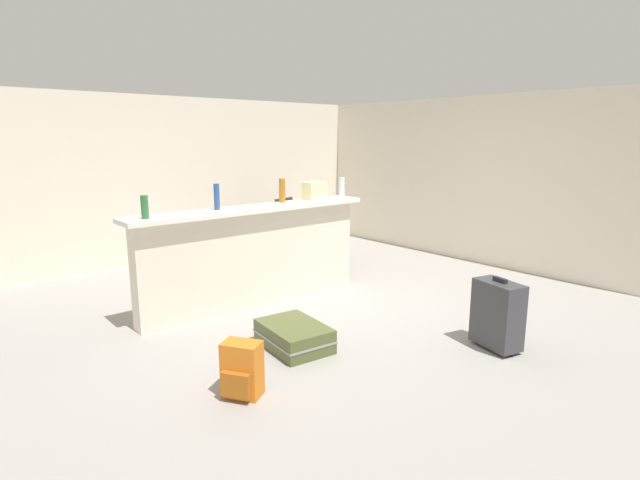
# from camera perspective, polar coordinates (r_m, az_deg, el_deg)

# --- Properties ---
(ground_plane) EXTENTS (13.00, 13.00, 0.05)m
(ground_plane) POSITION_cam_1_polar(r_m,az_deg,el_deg) (5.95, 0.10, -7.08)
(ground_plane) COLOR gray
(wall_back) EXTENTS (6.60, 0.10, 2.50)m
(wall_back) POSITION_cam_1_polar(r_m,az_deg,el_deg) (8.21, -13.97, 6.91)
(wall_back) COLOR silver
(wall_back) RESTS_ON ground_plane
(wall_right) EXTENTS (0.10, 6.00, 2.50)m
(wall_right) POSITION_cam_1_polar(r_m,az_deg,el_deg) (8.15, 15.31, 6.80)
(wall_right) COLOR silver
(wall_right) RESTS_ON ground_plane
(partition_half_wall) EXTENTS (2.80, 0.20, 1.08)m
(partition_half_wall) POSITION_cam_1_polar(r_m,az_deg,el_deg) (5.72, -7.43, -2.04)
(partition_half_wall) COLOR silver
(partition_half_wall) RESTS_ON ground_plane
(bar_countertop) EXTENTS (2.96, 0.40, 0.05)m
(bar_countertop) POSITION_cam_1_polar(r_m,az_deg,el_deg) (5.62, -7.58, 3.56)
(bar_countertop) COLOR white
(bar_countertop) RESTS_ON partition_half_wall
(bottle_green) EXTENTS (0.07, 0.07, 0.23)m
(bottle_green) POSITION_cam_1_polar(r_m,az_deg,el_deg) (5.01, -19.52, 3.60)
(bottle_green) COLOR #2D6B38
(bottle_green) RESTS_ON bar_countertop
(bottle_blue) EXTENTS (0.06, 0.06, 0.28)m
(bottle_blue) POSITION_cam_1_polar(r_m,az_deg,el_deg) (5.42, -11.79, 4.88)
(bottle_blue) COLOR #284C89
(bottle_blue) RESTS_ON bar_countertop
(bottle_amber) EXTENTS (0.08, 0.08, 0.29)m
(bottle_amber) POSITION_cam_1_polar(r_m,az_deg,el_deg) (5.93, -4.38, 5.70)
(bottle_amber) COLOR #9E661E
(bottle_amber) RESTS_ON bar_countertop
(bottle_clear) EXTENTS (0.07, 0.07, 0.26)m
(bottle_clear) POSITION_cam_1_polar(r_m,az_deg,el_deg) (6.35, 2.51, 6.02)
(bottle_clear) COLOR silver
(bottle_clear) RESTS_ON bar_countertop
(grocery_bag) EXTENTS (0.26, 0.18, 0.22)m
(grocery_bag) POSITION_cam_1_polar(r_m,az_deg,el_deg) (6.20, -0.62, 5.69)
(grocery_bag) COLOR beige
(grocery_bag) RESTS_ON bar_countertop
(dining_table) EXTENTS (1.10, 0.80, 0.74)m
(dining_table) POSITION_cam_1_polar(r_m,az_deg,el_deg) (7.71, -2.63, 2.43)
(dining_table) COLOR #4C331E
(dining_table) RESTS_ON ground_plane
(dining_chair_near_partition) EXTENTS (0.45, 0.45, 0.93)m
(dining_chair_near_partition) POSITION_cam_1_polar(r_m,az_deg,el_deg) (7.34, -0.15, 0.92)
(dining_chair_near_partition) COLOR #4C331E
(dining_chair_near_partition) RESTS_ON ground_plane
(dining_chair_far_side) EXTENTS (0.48, 0.48, 0.93)m
(dining_chair_far_side) POSITION_cam_1_polar(r_m,az_deg,el_deg) (8.16, -4.69, 1.99)
(dining_chair_far_side) COLOR #4C331E
(dining_chair_far_side) RESTS_ON ground_plane
(suitcase_flat_olive) EXTENTS (0.57, 0.86, 0.22)m
(suitcase_flat_olive) POSITION_cam_1_polar(r_m,az_deg,el_deg) (4.63, -3.03, -10.95)
(suitcase_flat_olive) COLOR #51562D
(suitcase_flat_olive) RESTS_ON ground_plane
(suitcase_upright_charcoal) EXTENTS (0.34, 0.48, 0.67)m
(suitcase_upright_charcoal) POSITION_cam_1_polar(r_m,az_deg,el_deg) (4.80, 19.73, -8.01)
(suitcase_upright_charcoal) COLOR #38383D
(suitcase_upright_charcoal) RESTS_ON ground_plane
(backpack_orange) EXTENTS (0.33, 0.33, 0.42)m
(backpack_orange) POSITION_cam_1_polar(r_m,az_deg,el_deg) (3.83, -8.99, -14.61)
(backpack_orange) COLOR orange
(backpack_orange) RESTS_ON ground_plane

